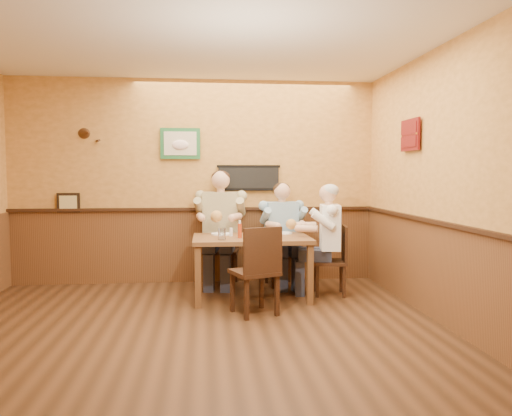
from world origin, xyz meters
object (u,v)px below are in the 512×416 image
(cola_tumbler, at_px, (274,234))
(pepper_shaker, at_px, (252,233))
(diner_white_elder, at_px, (330,245))
(chair_near_side, at_px, (254,270))
(water_glass_mid, at_px, (267,234))
(dining_table, at_px, (251,244))
(diner_tan_shirt, at_px, (221,234))
(chair_back_right, at_px, (281,253))
(diner_blue_polo, at_px, (281,239))
(chair_back_left, at_px, (221,249))
(water_glass_left, at_px, (222,234))
(hot_sauce_bottle, at_px, (240,230))
(salt_shaker, at_px, (231,232))
(chair_right_end, at_px, (330,260))

(cola_tumbler, relative_size, pepper_shaker, 1.29)
(diner_white_elder, bearing_deg, chair_near_side, -43.97)
(water_glass_mid, height_order, cola_tumbler, water_glass_mid)
(dining_table, height_order, diner_tan_shirt, diner_tan_shirt)
(chair_back_right, distance_m, cola_tumbler, 1.03)
(diner_tan_shirt, bearing_deg, diner_blue_polo, 0.78)
(dining_table, bearing_deg, diner_white_elder, 4.04)
(chair_back_left, bearing_deg, diner_tan_shirt, 9.01)
(chair_near_side, height_order, cola_tumbler, chair_near_side)
(dining_table, height_order, cola_tumbler, cola_tumbler)
(chair_near_side, relative_size, cola_tumbler, 7.99)
(diner_blue_polo, bearing_deg, pepper_shaker, -131.41)
(chair_back_right, xyz_separation_m, diner_tan_shirt, (-0.81, 0.12, 0.26))
(chair_back_left, distance_m, chair_back_right, 0.82)
(chair_back_left, bearing_deg, water_glass_left, -82.33)
(chair_near_side, relative_size, pepper_shaker, 10.33)
(cola_tumbler, height_order, hot_sauce_bottle, hot_sauce_bottle)
(water_glass_mid, bearing_deg, chair_back_right, 71.63)
(chair_back_left, height_order, pepper_shaker, chair_back_left)
(salt_shaker, bearing_deg, water_glass_left, -111.49)
(chair_back_left, xyz_separation_m, chair_back_right, (0.81, -0.12, -0.05))
(dining_table, xyz_separation_m, water_glass_left, (-0.36, -0.24, 0.16))
(diner_tan_shirt, bearing_deg, chair_back_left, -170.99)
(chair_right_end, xyz_separation_m, water_glass_left, (-1.35, -0.31, 0.38))
(chair_back_right, distance_m, diner_blue_polo, 0.19)
(chair_back_left, bearing_deg, water_glass_mid, -55.18)
(chair_back_left, distance_m, pepper_shaker, 0.95)
(diner_tan_shirt, distance_m, hot_sauce_bottle, 0.90)
(diner_white_elder, bearing_deg, chair_right_end, 180.00)
(hot_sauce_bottle, relative_size, pepper_shaker, 2.05)
(diner_tan_shirt, bearing_deg, water_glass_mid, -55.18)
(dining_table, distance_m, chair_back_right, 0.83)
(pepper_shaker, bearing_deg, cola_tumbler, -41.86)
(diner_blue_polo, relative_size, salt_shaker, 12.38)
(chair_back_left, bearing_deg, pepper_shaker, -58.77)
(chair_back_right, relative_size, diner_blue_polo, 0.70)
(chair_near_side, height_order, diner_tan_shirt, diner_tan_shirt)
(chair_back_left, bearing_deg, salt_shaker, -72.92)
(chair_near_side, xyz_separation_m, diner_tan_shirt, (-0.31, 1.46, 0.22))
(dining_table, bearing_deg, chair_near_side, -92.78)
(chair_right_end, height_order, chair_near_side, chair_near_side)
(chair_right_end, height_order, diner_white_elder, diner_white_elder)
(water_glass_left, height_order, salt_shaker, water_glass_left)
(diner_tan_shirt, bearing_deg, pepper_shaker, -58.77)
(diner_tan_shirt, relative_size, hot_sauce_bottle, 7.31)
(chair_back_right, relative_size, chair_right_end, 1.01)
(chair_back_right, bearing_deg, diner_blue_polo, 0.00)
(diner_tan_shirt, bearing_deg, diner_white_elder, -18.62)
(chair_near_side, relative_size, diner_blue_polo, 0.77)
(chair_right_end, xyz_separation_m, salt_shaker, (-1.23, -0.00, 0.37))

